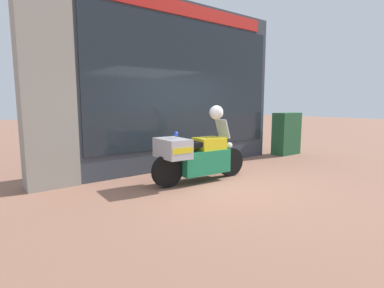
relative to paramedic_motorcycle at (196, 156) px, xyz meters
name	(u,v)px	position (x,y,z in m)	size (l,w,h in m)	color
ground_plane	(227,184)	(0.39, -0.54, -0.56)	(60.00, 60.00, 0.00)	#8E604C
shop_building	(156,86)	(-0.05, 1.46, 1.50)	(6.69, 0.55, 4.11)	#333842
window_display	(184,148)	(0.80, 1.49, -0.09)	(5.27, 0.30, 1.96)	slate
paramedic_motorcycle	(196,156)	(0.00, 0.00, 0.00)	(2.30, 0.80, 1.30)	black
utility_cabinet	(286,134)	(4.47, 0.90, 0.11)	(0.94, 0.47, 1.34)	#235633
white_helmet	(216,112)	(0.54, -0.03, 0.89)	(0.30, 0.30, 0.30)	white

